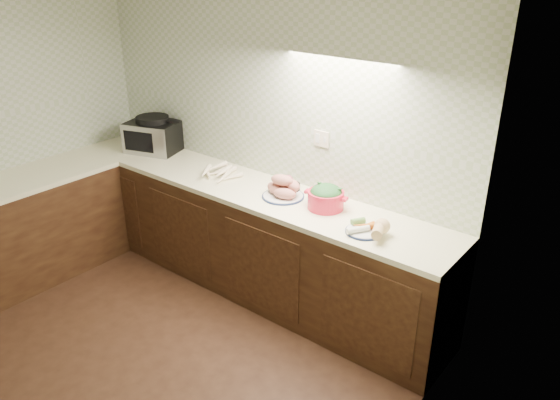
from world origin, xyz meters
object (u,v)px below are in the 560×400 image
Objects in this scene: veg_plate at (372,228)px; dutch_oven at (326,197)px; toaster_oven at (153,135)px; sweet_potato_plate at (284,189)px; parsnip_pile at (226,174)px; onion_bowl at (289,185)px.

dutch_oven is at bearing 163.97° from veg_plate.
toaster_oven is at bearing 169.12° from dutch_oven.
dutch_oven is (1.95, -0.04, -0.06)m from toaster_oven.
sweet_potato_plate is 0.36m from dutch_oven.
dutch_oven is at bearing 1.57° from parsnip_pile.
onion_bowl is at bearing 107.49° from sweet_potato_plate.
veg_plate is at bearing -7.02° from sweet_potato_plate.
onion_bowl is 0.53× the size of veg_plate.
toaster_oven reaches higher than dutch_oven.
veg_plate is at bearing -22.23° from toaster_oven.
parsnip_pile is 1.26× the size of dutch_oven.
toaster_oven is 1.56m from onion_bowl.
onion_bowl is at bearing -16.66° from toaster_oven.
onion_bowl is 0.88m from veg_plate.
toaster_oven is 1.67× the size of sweet_potato_plate.
toaster_oven is at bearing 177.39° from sweet_potato_plate.
onion_bowl is at bearing 10.64° from parsnip_pile.
dutch_oven is at bearing -11.63° from onion_bowl.
toaster_oven is at bearing 176.01° from parsnip_pile.
onion_bowl reaches higher than veg_plate.
onion_bowl is (0.57, 0.11, 0.02)m from parsnip_pile.
onion_bowl is at bearing 158.71° from dutch_oven.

